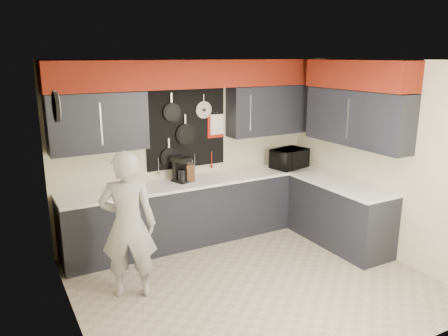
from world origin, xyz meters
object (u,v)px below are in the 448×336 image
microwave (289,159)px  knife_block (190,173)px  coffee_maker (181,169)px  person (128,225)px  utensil_crock (189,176)px

microwave → knife_block: bearing=164.8°
microwave → coffee_maker: coffee_maker is taller
coffee_maker → person: bearing=-154.4°
microwave → coffee_maker: 1.80m
coffee_maker → person: person is taller
knife_block → utensil_crock: (0.00, 0.05, -0.05)m
person → utensil_crock: bearing=-115.4°
utensil_crock → person: person is taller
utensil_crock → coffee_maker: size_ratio=0.41×
utensil_crock → person: size_ratio=0.09×
microwave → utensil_crock: 1.69m
knife_block → coffee_maker: coffee_maker is taller
microwave → knife_block: (-1.69, 0.06, -0.03)m
microwave → utensil_crock: (-1.68, 0.11, -0.08)m
microwave → utensil_crock: microwave is taller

